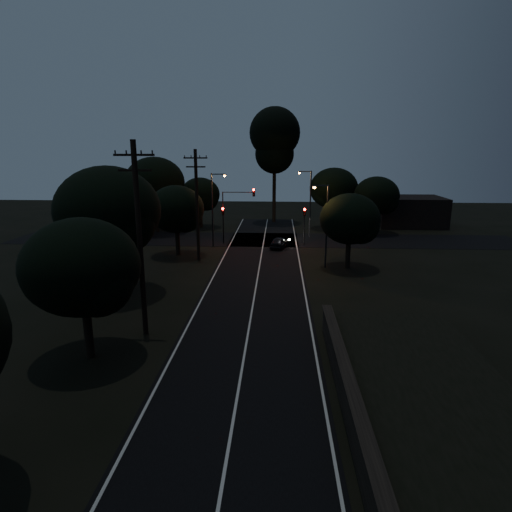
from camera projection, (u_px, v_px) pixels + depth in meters
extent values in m
cube|color=black|center=(255.00, 295.00, 31.56)|extent=(8.00, 70.00, 0.02)
cube|color=black|center=(264.00, 240.00, 50.93)|extent=(60.00, 8.00, 0.02)
cube|color=beige|center=(255.00, 295.00, 31.55)|extent=(0.12, 70.00, 0.01)
cube|color=beige|center=(204.00, 294.00, 31.75)|extent=(0.12, 70.00, 0.01)
cube|color=beige|center=(305.00, 296.00, 31.36)|extent=(0.12, 70.00, 0.01)
cube|color=black|center=(372.00, 486.00, 12.74)|extent=(0.40, 26.00, 1.50)
cube|color=black|center=(374.00, 463.00, 12.54)|extent=(0.55, 26.00, 0.10)
cube|color=black|center=(489.00, 495.00, 12.60)|extent=(6.50, 26.00, 1.20)
cylinder|color=black|center=(140.00, 242.00, 23.75)|extent=(0.30, 0.30, 11.00)
cube|color=black|center=(134.00, 155.00, 22.61)|extent=(2.20, 0.12, 0.12)
cube|color=black|center=(135.00, 170.00, 22.80)|extent=(1.80, 0.12, 0.12)
cylinder|color=black|center=(197.00, 206.00, 40.28)|extent=(0.30, 0.30, 10.50)
cube|color=black|center=(195.00, 158.00, 39.19)|extent=(2.20, 0.12, 0.12)
cube|color=black|center=(196.00, 167.00, 39.39)|extent=(1.80, 0.12, 0.12)
cylinder|color=black|center=(88.00, 332.00, 21.96)|extent=(0.44, 0.44, 2.70)
ellipsoid|color=black|center=(82.00, 267.00, 21.11)|extent=(5.74, 5.74, 4.88)
sphere|color=black|center=(98.00, 282.00, 20.64)|extent=(3.44, 3.44, 3.44)
cylinder|color=black|center=(113.00, 271.00, 31.68)|extent=(0.44, 0.44, 3.45)
ellipsoid|color=black|center=(108.00, 210.00, 30.58)|extent=(7.44, 7.44, 6.32)
sphere|color=black|center=(123.00, 222.00, 29.98)|extent=(4.46, 4.46, 4.46)
cylinder|color=black|center=(178.00, 242.00, 43.30)|extent=(0.44, 0.44, 2.61)
ellipsoid|color=black|center=(176.00, 209.00, 42.48)|extent=(5.56, 5.56, 4.73)
sphere|color=black|center=(185.00, 216.00, 42.03)|extent=(3.34, 3.34, 3.34)
cylinder|color=black|center=(201.00, 218.00, 58.84)|extent=(0.44, 0.44, 2.50)
ellipsoid|color=black|center=(200.00, 194.00, 58.05)|extent=(5.35, 5.35, 4.55)
sphere|color=black|center=(206.00, 199.00, 57.61)|extent=(3.21, 3.21, 3.21)
cylinder|color=black|center=(157.00, 219.00, 55.09)|extent=(0.44, 0.44, 3.57)
ellipsoid|color=black|center=(155.00, 182.00, 53.97)|extent=(7.51, 7.51, 6.39)
sphere|color=black|center=(164.00, 189.00, 53.36)|extent=(4.51, 4.51, 4.51)
cylinder|color=black|center=(333.00, 217.00, 57.85)|extent=(0.44, 0.44, 2.99)
ellipsoid|color=black|center=(334.00, 188.00, 56.90)|extent=(6.42, 6.42, 5.46)
sphere|color=black|center=(343.00, 194.00, 56.37)|extent=(3.85, 3.85, 3.85)
cylinder|color=black|center=(375.00, 223.00, 54.72)|extent=(0.44, 0.44, 2.65)
ellipsoid|color=black|center=(376.00, 196.00, 53.88)|extent=(5.66, 5.66, 4.81)
sphere|color=black|center=(385.00, 201.00, 53.42)|extent=(3.39, 3.39, 3.39)
cylinder|color=black|center=(348.00, 254.00, 38.59)|extent=(0.44, 0.44, 2.50)
ellipsoid|color=black|center=(350.00, 219.00, 37.80)|extent=(5.31, 5.31, 4.51)
sphere|color=black|center=(361.00, 226.00, 37.37)|extent=(3.19, 3.19, 3.19)
cylinder|color=black|center=(274.00, 191.00, 62.38)|extent=(0.50, 0.50, 8.97)
sphere|color=black|center=(275.00, 133.00, 60.37)|extent=(7.18, 7.18, 7.18)
sphere|color=black|center=(275.00, 154.00, 61.08)|extent=(5.55, 5.55, 5.55)
cube|color=black|center=(127.00, 209.00, 61.11)|extent=(10.00, 8.00, 4.40)
cube|color=black|center=(409.00, 211.00, 60.06)|extent=(9.00, 7.00, 4.00)
cylinder|color=black|center=(223.00, 229.00, 48.84)|extent=(0.12, 0.12, 3.20)
cube|color=black|center=(223.00, 211.00, 48.34)|extent=(0.28, 0.22, 0.90)
sphere|color=#FF0705|center=(223.00, 209.00, 48.14)|extent=(0.22, 0.22, 0.22)
cylinder|color=black|center=(304.00, 230.00, 48.37)|extent=(0.12, 0.12, 3.20)
cube|color=black|center=(305.00, 212.00, 47.87)|extent=(0.28, 0.22, 0.90)
sphere|color=#FF0705|center=(305.00, 209.00, 47.67)|extent=(0.22, 0.22, 0.22)
cylinder|color=black|center=(223.00, 221.00, 48.62)|extent=(0.12, 0.12, 5.00)
cube|color=black|center=(254.00, 192.00, 47.64)|extent=(0.28, 0.22, 0.90)
sphere|color=#FF0705|center=(254.00, 190.00, 47.44)|extent=(0.22, 0.22, 0.22)
cube|color=black|center=(238.00, 192.00, 47.73)|extent=(3.50, 0.08, 0.08)
cylinder|color=black|center=(212.00, 211.00, 46.37)|extent=(0.16, 0.16, 8.00)
cube|color=black|center=(218.00, 174.00, 45.38)|extent=(1.40, 0.10, 0.10)
cube|color=black|center=(225.00, 175.00, 45.36)|extent=(0.35, 0.22, 0.12)
sphere|color=orange|center=(225.00, 176.00, 45.38)|extent=(0.26, 0.26, 0.26)
cylinder|color=black|center=(310.00, 204.00, 51.61)|extent=(0.16, 0.16, 8.00)
cube|color=black|center=(305.00, 171.00, 50.69)|extent=(1.40, 0.10, 0.10)
cube|color=black|center=(299.00, 172.00, 50.74)|extent=(0.35, 0.22, 0.12)
sphere|color=orange|center=(299.00, 173.00, 50.77)|extent=(0.26, 0.26, 0.26)
cylinder|color=black|center=(327.00, 227.00, 38.08)|extent=(0.16, 0.16, 7.50)
cube|color=black|center=(321.00, 186.00, 37.23)|extent=(1.20, 0.10, 0.10)
cube|color=black|center=(315.00, 186.00, 37.27)|extent=(0.35, 0.22, 0.12)
sphere|color=orange|center=(315.00, 187.00, 37.29)|extent=(0.26, 0.26, 0.26)
imported|color=black|center=(280.00, 242.00, 46.56)|extent=(2.41, 3.82, 1.21)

